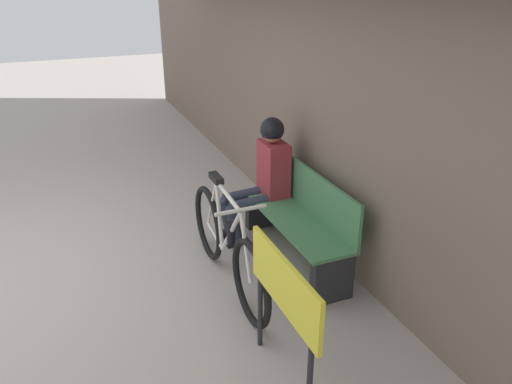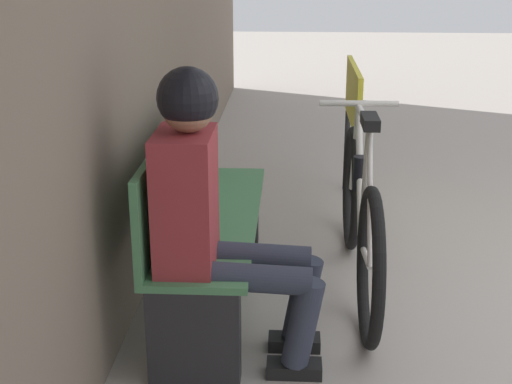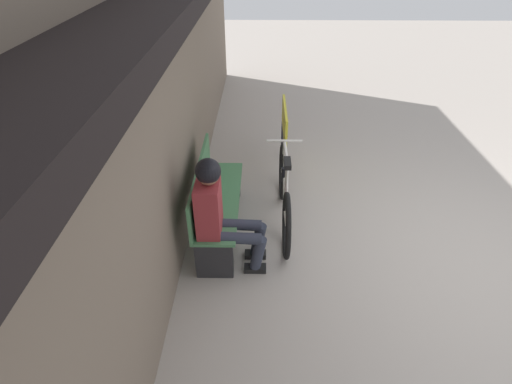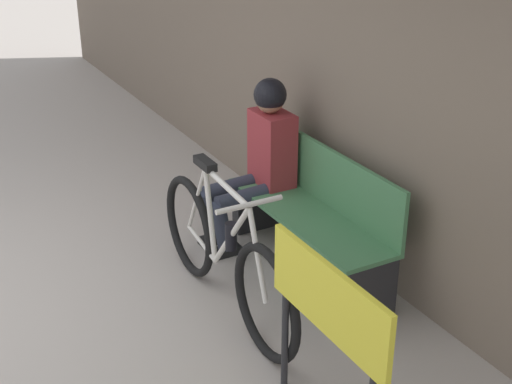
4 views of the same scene
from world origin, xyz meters
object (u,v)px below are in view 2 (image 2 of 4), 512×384
object	(u,v)px
bicycle	(360,216)
person_seated	(212,203)
park_bench_near	(202,225)
signboard	(353,104)

from	to	relation	value
bicycle	person_seated	xyz separation A→B (m)	(-0.71, 0.64, 0.31)
park_bench_near	signboard	bearing A→B (deg)	-31.01
park_bench_near	signboard	size ratio (longest dim) A/B	1.62
bicycle	signboard	bearing A→B (deg)	-2.04
park_bench_near	person_seated	xyz separation A→B (m)	(-0.54, -0.11, 0.31)
signboard	person_seated	bearing A→B (deg)	159.90
bicycle	person_seated	distance (m)	1.00
park_bench_near	bicycle	size ratio (longest dim) A/B	0.87
park_bench_near	signboard	distance (m)	1.57
park_bench_near	person_seated	bearing A→B (deg)	-167.94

